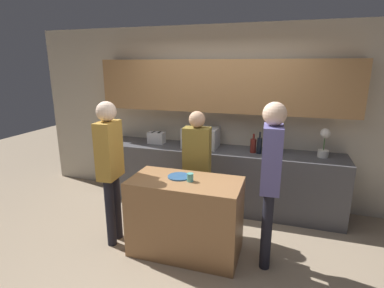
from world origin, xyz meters
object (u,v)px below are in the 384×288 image
at_px(microwave, 201,137).
at_px(toaster, 157,138).
at_px(bottle_3, 277,146).
at_px(plate_on_island, 179,177).
at_px(person_center, 197,161).
at_px(potted_plant, 324,143).
at_px(bottle_2, 268,146).
at_px(cup_0, 190,177).
at_px(person_right, 110,161).
at_px(person_left, 271,171).
at_px(bottle_1, 259,145).
at_px(bottle_0, 253,145).

distance_m(microwave, toaster, 0.73).
xyz_separation_m(microwave, bottle_3, (1.12, 0.03, -0.04)).
xyz_separation_m(plate_on_island, person_center, (0.06, 0.51, 0.03)).
distance_m(potted_plant, bottle_2, 0.73).
height_order(microwave, potted_plant, potted_plant).
xyz_separation_m(bottle_3, cup_0, (-0.86, -1.36, -0.08)).
distance_m(bottle_2, person_right, 2.14).
bearing_deg(bottle_2, person_right, -143.10).
distance_m(bottle_2, person_left, 1.17).
height_order(microwave, person_right, person_right).
bearing_deg(bottle_3, bottle_1, -153.11).
distance_m(bottle_0, person_left, 1.23).
xyz_separation_m(bottle_2, person_center, (-0.84, -0.65, -0.10)).
distance_m(bottle_2, plate_on_island, 1.47).
bearing_deg(person_right, bottle_0, 127.14).
bearing_deg(microwave, person_center, -77.67).
bearing_deg(potted_plant, bottle_1, -173.86).
relative_size(person_center, person_right, 0.91).
xyz_separation_m(bottle_0, bottle_1, (0.09, -0.03, 0.01)).
height_order(bottle_0, bottle_1, bottle_1).
relative_size(toaster, bottle_1, 0.83).
height_order(toaster, potted_plant, potted_plant).
bearing_deg(cup_0, bottle_3, 57.66).
bearing_deg(person_left, bottle_3, -4.61).
bearing_deg(person_right, bottle_1, 124.96).
xyz_separation_m(microwave, toaster, (-0.73, 0.00, -0.06)).
xyz_separation_m(potted_plant, bottle_0, (-0.93, -0.06, -0.09)).
relative_size(bottle_0, person_right, 0.16).
xyz_separation_m(bottle_1, plate_on_island, (-0.78, -1.15, -0.13)).
xyz_separation_m(cup_0, person_left, (0.84, 0.07, 0.14)).
bearing_deg(person_center, toaster, -43.21).
xyz_separation_m(bottle_3, plate_on_island, (-1.02, -1.28, -0.12)).
relative_size(cup_0, person_center, 0.06).
bearing_deg(bottle_3, plate_on_island, -128.57).
relative_size(plate_on_island, person_center, 0.17).
distance_m(bottle_3, person_right, 2.30).
bearing_deg(bottle_2, bottle_1, -179.80).
xyz_separation_m(bottle_2, person_right, (-1.71, -1.28, 0.01)).
height_order(toaster, cup_0, toaster).
height_order(plate_on_island, person_right, person_right).
distance_m(bottle_1, plate_on_island, 1.40).
bearing_deg(potted_plant, plate_on_island, -142.45).
relative_size(microwave, person_right, 0.30).
bearing_deg(toaster, cup_0, -53.17).
relative_size(bottle_1, bottle_3, 1.13).
bearing_deg(microwave, bottle_0, -4.46).
xyz_separation_m(potted_plant, person_right, (-2.43, -1.37, -0.07)).
relative_size(toaster, bottle_3, 0.95).
bearing_deg(person_center, bottle_3, -145.04).
height_order(potted_plant, bottle_1, potted_plant).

